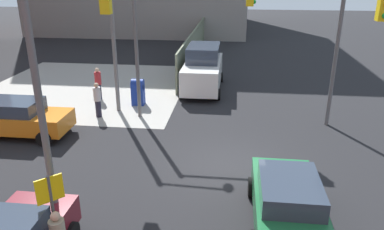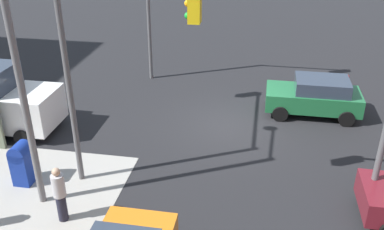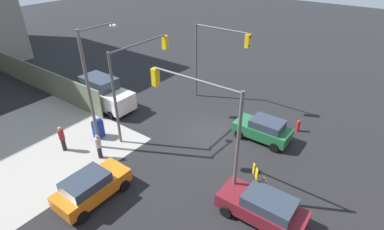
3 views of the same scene
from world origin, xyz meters
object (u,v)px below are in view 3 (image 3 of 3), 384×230
hatchback_green (263,129)px  traffic_signal_ne_corner (136,71)px  traffic_signal_nw_corner (202,113)px  pedestrian_walking_north (262,189)px  fire_hydrant (298,125)px  pedestrian_waiting (62,138)px  van_white_delivery (103,93)px  sedan_maroon (263,207)px  pedestrian_crossing (99,146)px  traffic_signal_se_corner (215,50)px  mailbox_blue (98,128)px  street_lamp_corner (93,82)px  sedan_orange (91,187)px

hatchback_green → traffic_signal_ne_corner: bearing=27.6°
traffic_signal_nw_corner → pedestrian_walking_north: bearing=-168.5°
fire_hydrant → pedestrian_waiting: 16.55m
traffic_signal_ne_corner → pedestrian_waiting: traffic_signal_ne_corner is taller
van_white_delivery → pedestrian_waiting: van_white_delivery is taller
sedan_maroon → pedestrian_crossing: size_ratio=2.48×
traffic_signal_se_corner → pedestrian_walking_north: traffic_signal_se_corner is taller
mailbox_blue → pedestrian_walking_north: pedestrian_walking_north is taller
traffic_signal_se_corner → van_white_delivery: 9.86m
traffic_signal_ne_corner → mailbox_blue: traffic_signal_ne_corner is taller
fire_hydrant → street_lamp_corner: bearing=43.4°
mailbox_blue → pedestrian_walking_north: size_ratio=0.83×
fire_hydrant → pedestrian_crossing: 14.12m
traffic_signal_ne_corner → pedestrian_waiting: bearing=65.2°
traffic_signal_ne_corner → pedestrian_walking_north: bearing=172.3°
van_white_delivery → pedestrian_walking_north: size_ratio=3.13×
sedan_maroon → pedestrian_crossing: bearing=8.6°
sedan_orange → pedestrian_waiting: (5.15, -1.65, 0.11)m
traffic_signal_se_corner → traffic_signal_ne_corner: 7.17m
traffic_signal_ne_corner → sedan_orange: 8.16m
hatchback_green → sedan_orange: bearing=65.0°
sedan_orange → pedestrian_walking_north: bearing=-144.8°
traffic_signal_nw_corner → van_white_delivery: (11.78, -2.70, -3.36)m
mailbox_blue → hatchback_green: hatchback_green is taller
hatchback_green → van_white_delivery: size_ratio=0.72×
traffic_signal_nw_corner → sedan_orange: (4.00, 4.55, -3.80)m
sedan_maroon → pedestrian_waiting: size_ratio=2.39×
traffic_signal_se_corner → traffic_signal_nw_corner: bearing=118.9°
van_white_delivery → pedestrian_waiting: bearing=115.1°
mailbox_blue → fire_hydrant: size_ratio=1.52×
street_lamp_corner → sedan_orange: size_ratio=1.97×
mailbox_blue → van_white_delivery: 4.57m
fire_hydrant → traffic_signal_nw_corner: bearing=73.1°
hatchback_green → pedestrian_crossing: (7.55, 8.19, 0.07)m
traffic_signal_nw_corner → street_lamp_corner: size_ratio=0.81×
traffic_signal_ne_corner → pedestrian_walking_north: (-10.30, 1.39, -3.73)m
sedan_maroon → pedestrian_walking_north: (0.58, -1.10, 0.05)m
sedan_orange → pedestrian_crossing: 3.61m
traffic_signal_nw_corner → traffic_signal_ne_corner: 7.17m
mailbox_blue → traffic_signal_nw_corner: bearing=-176.7°
mailbox_blue → pedestrian_waiting: (0.60, 2.40, 0.19)m
traffic_signal_ne_corner → pedestrian_crossing: 5.53m
hatchback_green → sedan_maroon: same height
street_lamp_corner → fire_hydrant: 14.64m
hatchback_green → sedan_orange: same height
sedan_maroon → pedestrian_waiting: 13.42m
sedan_maroon → pedestrian_walking_north: pedestrian_walking_north is taller
traffic_signal_se_corner → pedestrian_waiting: (4.19, 11.90, -3.65)m
sedan_orange → pedestrian_waiting: bearing=-17.7°
pedestrian_waiting → pedestrian_walking_north: bearing=123.1°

